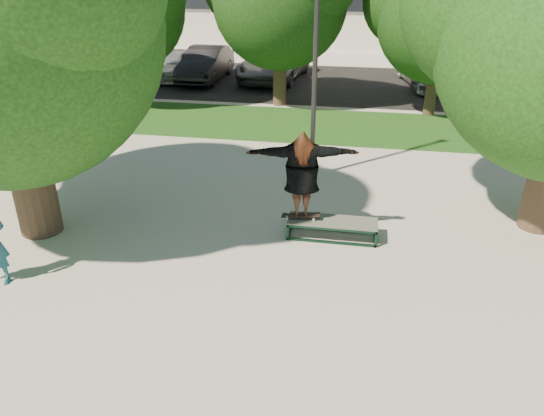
% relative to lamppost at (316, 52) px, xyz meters
% --- Properties ---
extents(ground, '(120.00, 120.00, 0.00)m').
position_rel_lamppost_xyz_m(ground, '(-1.00, -5.00, -3.15)').
color(ground, '#B0A9A2').
rests_on(ground, ground).
extents(grass_strip, '(30.00, 4.00, 0.02)m').
position_rel_lamppost_xyz_m(grass_strip, '(0.00, 4.50, -3.14)').
color(grass_strip, '#184914').
rests_on(grass_strip, ground).
extents(asphalt_strip, '(40.00, 8.00, 0.01)m').
position_rel_lamppost_xyz_m(asphalt_strip, '(-1.00, 11.00, -3.15)').
color(asphalt_strip, black).
rests_on(asphalt_strip, ground).
extents(bg_tree_left, '(5.28, 4.51, 5.77)m').
position_rel_lamppost_xyz_m(bg_tree_left, '(-7.57, 6.07, 0.58)').
color(bg_tree_left, '#38281E').
rests_on(bg_tree_left, ground).
extents(bg_tree_right, '(5.04, 4.31, 5.43)m').
position_rel_lamppost_xyz_m(bg_tree_right, '(3.43, 6.57, 0.34)').
color(bg_tree_right, '#38281E').
rests_on(bg_tree_right, ground).
extents(lamppost, '(0.25, 0.15, 6.11)m').
position_rel_lamppost_xyz_m(lamppost, '(0.00, 0.00, 0.00)').
color(lamppost, '#2D2D30').
rests_on(lamppost, ground).
extents(grind_box, '(1.80, 0.60, 0.38)m').
position_rel_lamppost_xyz_m(grind_box, '(0.78, -3.21, -2.96)').
color(grind_box, black).
rests_on(grind_box, ground).
extents(skater_rig, '(2.23, 0.94, 1.84)m').
position_rel_lamppost_xyz_m(skater_rig, '(0.13, -3.21, -1.82)').
color(skater_rig, white).
rests_on(skater_rig, grind_box).
extents(car_silver_a, '(1.66, 3.92, 1.32)m').
position_rel_lamppost_xyz_m(car_silver_a, '(-7.53, 10.73, -2.49)').
color(car_silver_a, '#B9B9BE').
rests_on(car_silver_a, asphalt_strip).
extents(car_dark, '(1.59, 4.46, 1.47)m').
position_rel_lamppost_xyz_m(car_dark, '(-6.00, 10.68, -2.42)').
color(car_dark, black).
rests_on(car_dark, asphalt_strip).
extents(car_grey, '(2.90, 5.44, 1.46)m').
position_rel_lamppost_xyz_m(car_grey, '(-3.00, 11.42, -2.42)').
color(car_grey, slate).
rests_on(car_grey, asphalt_strip).
extents(car_silver_b, '(2.98, 5.44, 1.49)m').
position_rel_lamppost_xyz_m(car_silver_b, '(3.88, 11.43, -2.40)').
color(car_silver_b, '#BBBABF').
rests_on(car_silver_b, asphalt_strip).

